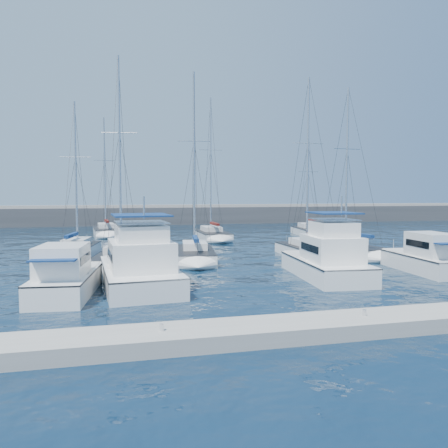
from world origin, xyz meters
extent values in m
plane|color=black|center=(0.00, 0.00, 0.00)|extent=(220.00, 220.00, 0.00)
cube|color=#424244|center=(0.00, 52.00, 1.00)|extent=(160.00, 6.00, 4.00)
cube|color=gray|center=(0.00, 52.00, 3.20)|extent=(160.00, 1.20, 0.50)
cube|color=gray|center=(0.00, -11.00, 0.30)|extent=(40.00, 2.20, 0.60)
cylinder|color=silver|center=(-8.00, -11.00, 0.72)|extent=(0.16, 0.16, 0.25)
cylinder|color=silver|center=(0.00, -11.00, 0.72)|extent=(0.16, 0.16, 0.25)
cube|color=white|center=(-12.20, -1.76, 0.40)|extent=(3.42, 7.09, 1.60)
cube|color=#262628|center=(-12.20, -1.76, 1.15)|extent=(3.47, 7.10, 0.08)
cube|color=white|center=(-12.29, -2.59, 2.00)|extent=(2.62, 3.40, 1.60)
cube|color=black|center=(-12.29, -2.59, 2.08)|extent=(2.60, 2.77, 0.45)
cube|color=navy|center=(-12.43, -3.83, 2.30)|extent=(2.37, 2.31, 0.07)
cube|color=white|center=(-8.35, -0.26, 0.40)|extent=(4.69, 9.68, 1.60)
cube|color=#262628|center=(-8.35, -0.26, 1.15)|extent=(4.77, 9.69, 0.08)
cube|color=white|center=(-8.26, -1.40, 2.00)|extent=(3.69, 4.61, 1.60)
cube|color=black|center=(-8.26, -1.40, 2.08)|extent=(3.69, 3.75, 0.45)
cube|color=white|center=(-8.24, -1.60, 3.25)|extent=(2.92, 3.25, 0.90)
cube|color=navy|center=(-8.24, -1.60, 4.25)|extent=(3.29, 3.72, 0.08)
cube|color=white|center=(3.61, -0.37, 0.40)|extent=(4.05, 8.46, 1.60)
cube|color=#262628|center=(3.61, -0.37, 1.15)|extent=(4.12, 8.47, 0.08)
cube|color=white|center=(3.54, -1.37, 2.00)|extent=(3.20, 4.02, 1.60)
cube|color=black|center=(3.54, -1.37, 2.08)|extent=(3.20, 3.27, 0.45)
cube|color=white|center=(3.52, -1.57, 3.25)|extent=(2.53, 2.84, 0.90)
cube|color=navy|center=(3.52, -1.57, 4.25)|extent=(2.85, 3.24, 0.08)
cube|color=silver|center=(11.13, -0.19, 0.40)|extent=(2.93, 7.03, 1.60)
cube|color=#262628|center=(11.13, -0.19, 1.15)|extent=(2.98, 7.03, 0.08)
cube|color=silver|center=(11.07, -1.03, 2.00)|extent=(2.32, 3.32, 1.60)
cube|color=black|center=(11.07, -1.03, 2.08)|extent=(2.32, 2.69, 0.45)
cube|color=navy|center=(10.99, -2.28, 2.30)|extent=(2.12, 2.22, 0.07)
cube|color=white|center=(-13.17, 13.35, 0.30)|extent=(4.05, 7.73, 1.30)
cube|color=#262628|center=(-13.17, 13.35, 0.93)|extent=(4.11, 7.74, 0.06)
cube|color=white|center=(-13.10, 13.81, 1.25)|extent=(2.40, 3.48, 0.55)
cylinder|color=silver|center=(-13.06, 14.08, 7.43)|extent=(0.18, 0.18, 11.95)
cylinder|color=silver|center=(-13.33, 12.26, 1.80)|extent=(0.66, 3.67, 0.12)
cube|color=navy|center=(-13.34, 12.16, 1.95)|extent=(0.83, 3.33, 0.28)
cube|color=silver|center=(-9.45, 7.40, 0.30)|extent=(4.34, 8.22, 1.30)
cube|color=#262628|center=(-9.45, 7.40, 0.93)|extent=(4.40, 8.23, 0.06)
cube|color=silver|center=(-9.36, 7.88, 1.25)|extent=(2.53, 3.71, 0.55)
cylinder|color=silver|center=(-9.31, 8.17, 8.62)|extent=(0.18, 0.18, 14.34)
cylinder|color=silver|center=(-9.66, 6.24, 1.80)|extent=(0.81, 3.87, 0.12)
cube|color=#501410|center=(-9.67, 6.15, 1.95)|extent=(0.97, 3.52, 0.28)
cube|color=white|center=(-3.55, 8.14, 0.30)|extent=(3.76, 7.68, 1.30)
cube|color=#262628|center=(-3.55, 8.14, 0.93)|extent=(3.82, 7.69, 0.06)
cube|color=white|center=(-3.49, 8.60, 1.25)|extent=(2.26, 3.43, 0.55)
cylinder|color=silver|center=(-3.46, 8.88, 8.30)|extent=(0.18, 0.18, 13.70)
cylinder|color=silver|center=(-3.68, 7.04, 1.80)|extent=(0.56, 3.68, 0.12)
cube|color=navy|center=(-3.69, 6.94, 1.95)|extent=(0.74, 3.34, 0.28)
cube|color=silver|center=(6.34, 7.68, 0.30)|extent=(3.21, 9.06, 1.30)
cube|color=#262628|center=(6.34, 7.68, 0.93)|extent=(3.27, 9.06, 0.06)
cube|color=silver|center=(6.33, 8.24, 1.25)|extent=(2.06, 3.97, 0.55)
cylinder|color=silver|center=(6.33, 8.58, 8.34)|extent=(0.18, 0.18, 13.78)
cylinder|color=silver|center=(6.35, 6.33, 1.80)|extent=(0.18, 4.51, 0.12)
cube|color=#501410|center=(6.36, 6.23, 1.95)|extent=(0.40, 4.06, 0.28)
cube|color=white|center=(10.19, 7.99, 0.30)|extent=(3.84, 7.74, 1.30)
cube|color=#262628|center=(10.19, 7.99, 0.93)|extent=(3.90, 7.75, 0.06)
cube|color=white|center=(10.13, 8.45, 1.25)|extent=(2.31, 3.46, 0.55)
cylinder|color=silver|center=(10.10, 8.73, 8.04)|extent=(0.18, 0.18, 13.18)
cylinder|color=silver|center=(10.32, 6.88, 1.80)|extent=(0.55, 3.71, 0.12)
cube|color=navy|center=(10.33, 6.78, 1.95)|extent=(0.74, 3.37, 0.28)
cube|color=white|center=(-11.13, 32.62, 0.30)|extent=(3.77, 9.18, 1.30)
cube|color=#262628|center=(-11.13, 32.62, 0.93)|extent=(3.83, 9.19, 0.06)
cube|color=white|center=(-11.18, 33.18, 1.25)|extent=(2.29, 4.07, 0.55)
cylinder|color=silver|center=(-11.21, 33.51, 8.40)|extent=(0.18, 0.18, 13.91)
cylinder|color=silver|center=(-11.02, 31.28, 1.80)|extent=(0.51, 4.47, 0.12)
cube|color=#501410|center=(-11.01, 31.18, 1.95)|extent=(0.70, 4.04, 0.28)
cube|color=silver|center=(1.26, 24.18, 0.30)|extent=(3.22, 7.83, 1.30)
cube|color=#262628|center=(1.26, 24.18, 0.93)|extent=(3.28, 7.84, 0.06)
cube|color=silver|center=(1.25, 24.67, 1.25)|extent=(2.07, 3.44, 0.55)
cylinder|color=silver|center=(1.25, 24.96, 9.09)|extent=(0.18, 0.18, 15.29)
cylinder|color=silver|center=(1.28, 23.01, 1.80)|extent=(0.18, 3.89, 0.12)
cube|color=#501410|center=(1.28, 22.91, 1.95)|extent=(0.41, 3.51, 0.28)
cube|color=white|center=(14.76, 26.62, 0.30)|extent=(4.01, 7.82, 1.30)
cube|color=#262628|center=(14.76, 26.62, 0.93)|extent=(4.07, 7.83, 0.06)
cube|color=white|center=(14.83, 27.09, 1.25)|extent=(2.38, 3.51, 0.55)
cylinder|color=silver|center=(14.87, 27.36, 7.18)|extent=(0.18, 0.18, 11.46)
cylinder|color=silver|center=(14.61, 25.51, 1.80)|extent=(0.64, 3.72, 0.12)
cube|color=#501410|center=(14.59, 25.41, 1.95)|extent=(0.81, 3.38, 0.28)
camera|label=1|loc=(-9.38, -26.23, 5.44)|focal=35.00mm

